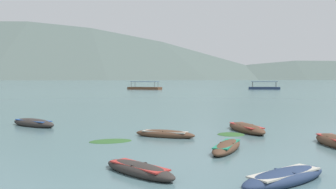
{
  "coord_description": "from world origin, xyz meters",
  "views": [
    {
      "loc": [
        2.85,
        -4.43,
        3.19
      ],
      "look_at": [
        -1.97,
        53.66,
        0.74
      ],
      "focal_mm": 40.53,
      "sensor_mm": 36.0,
      "label": 1
    }
  ],
  "objects_px": {
    "rowboat_2": "(246,128)",
    "rowboat_4": "(335,141)",
    "rowboat_0": "(139,170)",
    "rowboat_6": "(165,134)",
    "rowboat_3": "(227,147)",
    "ferry_0": "(264,88)",
    "rowboat_5": "(285,177)",
    "rowboat_1": "(33,123)",
    "ferry_1": "(145,88)"
  },
  "relations": [
    {
      "from": "rowboat_0",
      "to": "rowboat_3",
      "type": "xyz_separation_m",
      "value": [
        3.22,
        4.47,
        -0.0
      ]
    },
    {
      "from": "rowboat_5",
      "to": "ferry_0",
      "type": "height_order",
      "value": "ferry_0"
    },
    {
      "from": "rowboat_1",
      "to": "ferry_1",
      "type": "bearing_deg",
      "value": 93.29
    },
    {
      "from": "rowboat_3",
      "to": "rowboat_5",
      "type": "xyz_separation_m",
      "value": [
        1.39,
        -5.13,
        0.01
      ]
    },
    {
      "from": "rowboat_1",
      "to": "ferry_1",
      "type": "xyz_separation_m",
      "value": [
        -4.92,
        85.69,
        0.25
      ]
    },
    {
      "from": "rowboat_3",
      "to": "ferry_0",
      "type": "relative_size",
      "value": 0.42
    },
    {
      "from": "rowboat_1",
      "to": "rowboat_0",
      "type": "bearing_deg",
      "value": -53.03
    },
    {
      "from": "rowboat_2",
      "to": "rowboat_6",
      "type": "height_order",
      "value": "rowboat_2"
    },
    {
      "from": "rowboat_0",
      "to": "rowboat_5",
      "type": "bearing_deg",
      "value": -8.07
    },
    {
      "from": "rowboat_0",
      "to": "rowboat_6",
      "type": "bearing_deg",
      "value": 89.11
    },
    {
      "from": "rowboat_4",
      "to": "rowboat_3",
      "type": "bearing_deg",
      "value": -162.07
    },
    {
      "from": "rowboat_5",
      "to": "ferry_0",
      "type": "relative_size",
      "value": 0.38
    },
    {
      "from": "rowboat_6",
      "to": "ferry_0",
      "type": "relative_size",
      "value": 0.39
    },
    {
      "from": "rowboat_1",
      "to": "ferry_0",
      "type": "height_order",
      "value": "ferry_0"
    },
    {
      "from": "rowboat_1",
      "to": "rowboat_4",
      "type": "bearing_deg",
      "value": -18.7
    },
    {
      "from": "rowboat_0",
      "to": "rowboat_5",
      "type": "xyz_separation_m",
      "value": [
        4.62,
        -0.65,
        0.01
      ]
    },
    {
      "from": "rowboat_1",
      "to": "rowboat_6",
      "type": "height_order",
      "value": "rowboat_1"
    },
    {
      "from": "ferry_0",
      "to": "rowboat_5",
      "type": "bearing_deg",
      "value": -99.16
    },
    {
      "from": "rowboat_1",
      "to": "rowboat_6",
      "type": "distance_m",
      "value": 10.07
    },
    {
      "from": "rowboat_0",
      "to": "rowboat_6",
      "type": "distance_m",
      "value": 8.12
    },
    {
      "from": "ferry_0",
      "to": "ferry_1",
      "type": "relative_size",
      "value": 0.87
    },
    {
      "from": "rowboat_6",
      "to": "rowboat_0",
      "type": "bearing_deg",
      "value": -90.89
    },
    {
      "from": "rowboat_2",
      "to": "rowboat_4",
      "type": "height_order",
      "value": "rowboat_4"
    },
    {
      "from": "rowboat_2",
      "to": "rowboat_4",
      "type": "xyz_separation_m",
      "value": [
        3.63,
        -4.5,
        0.01
      ]
    },
    {
      "from": "rowboat_1",
      "to": "rowboat_6",
      "type": "relative_size",
      "value": 1.17
    },
    {
      "from": "rowboat_6",
      "to": "ferry_1",
      "type": "bearing_deg",
      "value": 98.98
    },
    {
      "from": "rowboat_1",
      "to": "ferry_1",
      "type": "height_order",
      "value": "ferry_1"
    },
    {
      "from": "rowboat_0",
      "to": "ferry_0",
      "type": "distance_m",
      "value": 104.11
    },
    {
      "from": "rowboat_5",
      "to": "rowboat_6",
      "type": "bearing_deg",
      "value": 117.09
    },
    {
      "from": "rowboat_2",
      "to": "rowboat_4",
      "type": "distance_m",
      "value": 5.78
    },
    {
      "from": "ferry_0",
      "to": "rowboat_2",
      "type": "bearing_deg",
      "value": -100.15
    },
    {
      "from": "rowboat_1",
      "to": "rowboat_5",
      "type": "xyz_separation_m",
      "value": [
        13.74,
        -12.77,
        -0.03
      ]
    },
    {
      "from": "rowboat_0",
      "to": "rowboat_3",
      "type": "relative_size",
      "value": 0.81
    },
    {
      "from": "rowboat_0",
      "to": "rowboat_1",
      "type": "xyz_separation_m",
      "value": [
        -9.12,
        12.11,
        0.05
      ]
    },
    {
      "from": "rowboat_2",
      "to": "rowboat_6",
      "type": "xyz_separation_m",
      "value": [
        -4.7,
        -2.54,
        -0.04
      ]
    },
    {
      "from": "rowboat_4",
      "to": "ferry_1",
      "type": "relative_size",
      "value": 0.33
    },
    {
      "from": "rowboat_3",
      "to": "rowboat_4",
      "type": "bearing_deg",
      "value": 17.93
    },
    {
      "from": "rowboat_4",
      "to": "ferry_1",
      "type": "bearing_deg",
      "value": 103.79
    },
    {
      "from": "rowboat_0",
      "to": "rowboat_4",
      "type": "xyz_separation_m",
      "value": [
        8.46,
        6.17,
        0.04
      ]
    },
    {
      "from": "rowboat_2",
      "to": "rowboat_3",
      "type": "relative_size",
      "value": 1.16
    },
    {
      "from": "ferry_0",
      "to": "rowboat_4",
      "type": "bearing_deg",
      "value": -97.56
    },
    {
      "from": "rowboat_4",
      "to": "rowboat_2",
      "type": "bearing_deg",
      "value": 128.92
    },
    {
      "from": "rowboat_0",
      "to": "rowboat_3",
      "type": "height_order",
      "value": "rowboat_0"
    },
    {
      "from": "rowboat_2",
      "to": "rowboat_5",
      "type": "height_order",
      "value": "rowboat_2"
    },
    {
      "from": "rowboat_1",
      "to": "rowboat_3",
      "type": "xyz_separation_m",
      "value": [
        12.34,
        -7.64,
        -0.05
      ]
    },
    {
      "from": "rowboat_1",
      "to": "ferry_1",
      "type": "distance_m",
      "value": 85.83
    },
    {
      "from": "rowboat_1",
      "to": "rowboat_5",
      "type": "bearing_deg",
      "value": -42.91
    },
    {
      "from": "rowboat_2",
      "to": "ferry_1",
      "type": "bearing_deg",
      "value": 102.22
    },
    {
      "from": "rowboat_6",
      "to": "ferry_1",
      "type": "relative_size",
      "value": 0.34
    },
    {
      "from": "ferry_1",
      "to": "rowboat_6",
      "type": "bearing_deg",
      "value": -81.02
    }
  ]
}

